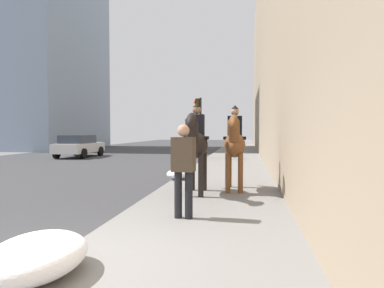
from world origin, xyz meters
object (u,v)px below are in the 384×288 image
(pedestrian_greeting, at_px, (183,165))
(traffic_light_far_curb, at_px, (199,118))
(car_near_lane, at_px, (79,146))
(mounted_horse_far, at_px, (235,143))
(mounted_horse_near, at_px, (196,144))
(traffic_light_near_curb, at_px, (199,119))

(pedestrian_greeting, height_order, traffic_light_far_curb, traffic_light_far_curb)
(car_near_lane, bearing_deg, pedestrian_greeting, -147.74)
(car_near_lane, bearing_deg, mounted_horse_far, -138.98)
(pedestrian_greeting, xyz_separation_m, traffic_light_far_curb, (13.86, 1.69, 1.38))
(mounted_horse_far, height_order, car_near_lane, mounted_horse_far)
(mounted_horse_near, bearing_deg, pedestrian_greeting, 1.24)
(mounted_horse_near, xyz_separation_m, mounted_horse_far, (0.64, -0.94, -0.01))
(car_near_lane, bearing_deg, traffic_light_far_curb, -94.71)
(mounted_horse_far, bearing_deg, mounted_horse_near, -55.98)
(mounted_horse_far, relative_size, pedestrian_greeting, 1.34)
(mounted_horse_near, height_order, pedestrian_greeting, mounted_horse_near)
(mounted_horse_far, height_order, pedestrian_greeting, mounted_horse_far)
(traffic_light_near_curb, bearing_deg, traffic_light_far_curb, 7.05)
(mounted_horse_near, xyz_separation_m, pedestrian_greeting, (-2.34, -0.12, -0.29))
(mounted_horse_near, relative_size, mounted_horse_far, 1.01)
(mounted_horse_near, bearing_deg, traffic_light_far_curb, -174.07)
(mounted_horse_near, distance_m, traffic_light_far_curb, 11.67)
(pedestrian_greeting, distance_m, car_near_lane, 17.22)
(pedestrian_greeting, bearing_deg, traffic_light_near_curb, 12.89)
(car_near_lane, bearing_deg, traffic_light_near_curb, -101.52)
(pedestrian_greeting, bearing_deg, car_near_lane, 39.99)
(car_near_lane, height_order, traffic_light_far_curb, traffic_light_far_curb)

